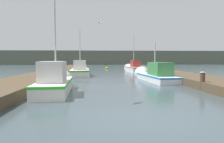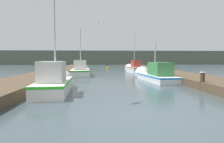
{
  "view_description": "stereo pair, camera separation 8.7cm",
  "coord_description": "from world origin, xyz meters",
  "px_view_note": "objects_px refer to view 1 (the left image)",
  "views": [
    {
      "loc": [
        -1.1,
        -5.29,
        1.61
      ],
      "look_at": [
        -0.17,
        8.36,
        0.76
      ],
      "focal_mm": 32.0,
      "sensor_mm": 36.0,
      "label": 1
    },
    {
      "loc": [
        -1.01,
        -5.3,
        1.61
      ],
      "look_at": [
        -0.17,
        8.36,
        0.76
      ],
      "focal_mm": 32.0,
      "sensor_mm": 36.0,
      "label": 2
    }
  ],
  "objects_px": {
    "fishing_boat_3": "(133,68)",
    "mooring_piling_1": "(131,65)",
    "fishing_boat_2": "(80,71)",
    "channel_buoy": "(107,68)",
    "seagull_1": "(101,23)",
    "fishing_boat_1": "(154,75)",
    "mooring_piling_0": "(77,66)",
    "mooring_piling_3": "(139,67)",
    "fishing_boat_0": "(56,82)",
    "mooring_piling_2": "(203,81)"
  },
  "relations": [
    {
      "from": "fishing_boat_3",
      "to": "mooring_piling_1",
      "type": "bearing_deg",
      "value": 77.53
    },
    {
      "from": "mooring_piling_2",
      "to": "seagull_1",
      "type": "xyz_separation_m",
      "value": [
        -5.06,
        7.65,
        4.21
      ]
    },
    {
      "from": "fishing_boat_3",
      "to": "fishing_boat_2",
      "type": "bearing_deg",
      "value": -150.07
    },
    {
      "from": "mooring_piling_1",
      "to": "mooring_piling_2",
      "type": "height_order",
      "value": "mooring_piling_1"
    },
    {
      "from": "fishing_boat_2",
      "to": "seagull_1",
      "type": "height_order",
      "value": "seagull_1"
    },
    {
      "from": "fishing_boat_2",
      "to": "fishing_boat_0",
      "type": "bearing_deg",
      "value": -95.2
    },
    {
      "from": "mooring_piling_3",
      "to": "mooring_piling_0",
      "type": "bearing_deg",
      "value": 159.28
    },
    {
      "from": "mooring_piling_1",
      "to": "channel_buoy",
      "type": "bearing_deg",
      "value": 165.98
    },
    {
      "from": "mooring_piling_1",
      "to": "channel_buoy",
      "type": "relative_size",
      "value": 1.4
    },
    {
      "from": "fishing_boat_1",
      "to": "mooring_piling_0",
      "type": "xyz_separation_m",
      "value": [
        -7.2,
        13.34,
        0.16
      ]
    },
    {
      "from": "fishing_boat_1",
      "to": "seagull_1",
      "type": "distance_m",
      "value": 6.38
    },
    {
      "from": "mooring_piling_1",
      "to": "mooring_piling_2",
      "type": "distance_m",
      "value": 21.64
    },
    {
      "from": "mooring_piling_0",
      "to": "channel_buoy",
      "type": "distance_m",
      "value": 6.06
    },
    {
      "from": "mooring_piling_3",
      "to": "channel_buoy",
      "type": "height_order",
      "value": "mooring_piling_3"
    },
    {
      "from": "mooring_piling_1",
      "to": "fishing_boat_1",
      "type": "bearing_deg",
      "value": -93.56
    },
    {
      "from": "mooring_piling_1",
      "to": "seagull_1",
      "type": "xyz_separation_m",
      "value": [
        -5.01,
        -13.99,
        4.03
      ]
    },
    {
      "from": "fishing_boat_2",
      "to": "mooring_piling_0",
      "type": "height_order",
      "value": "fishing_boat_2"
    },
    {
      "from": "mooring_piling_3",
      "to": "seagull_1",
      "type": "height_order",
      "value": "seagull_1"
    },
    {
      "from": "fishing_boat_2",
      "to": "mooring_piling_3",
      "type": "distance_m",
      "value": 8.6
    },
    {
      "from": "seagull_1",
      "to": "fishing_boat_0",
      "type": "bearing_deg",
      "value": -144.26
    },
    {
      "from": "seagull_1",
      "to": "fishing_boat_2",
      "type": "bearing_deg",
      "value": 90.37
    },
    {
      "from": "mooring_piling_1",
      "to": "channel_buoy",
      "type": "xyz_separation_m",
      "value": [
        -3.87,
        0.97,
        -0.53
      ]
    },
    {
      "from": "mooring_piling_3",
      "to": "channel_buoy",
      "type": "distance_m",
      "value": 8.22
    },
    {
      "from": "fishing_boat_3",
      "to": "channel_buoy",
      "type": "height_order",
      "value": "fishing_boat_3"
    },
    {
      "from": "mooring_piling_1",
      "to": "fishing_boat_0",
      "type": "bearing_deg",
      "value": -108.87
    },
    {
      "from": "fishing_boat_2",
      "to": "channel_buoy",
      "type": "distance_m",
      "value": 12.7
    },
    {
      "from": "fishing_boat_1",
      "to": "mooring_piling_0",
      "type": "relative_size",
      "value": 5.19
    },
    {
      "from": "fishing_boat_0",
      "to": "fishing_boat_2",
      "type": "height_order",
      "value": "fishing_boat_2"
    },
    {
      "from": "fishing_boat_2",
      "to": "mooring_piling_1",
      "type": "height_order",
      "value": "fishing_boat_2"
    },
    {
      "from": "fishing_boat_0",
      "to": "fishing_boat_2",
      "type": "relative_size",
      "value": 0.9
    },
    {
      "from": "fishing_boat_1",
      "to": "mooring_piling_0",
      "type": "bearing_deg",
      "value": 112.59
    },
    {
      "from": "channel_buoy",
      "to": "fishing_boat_0",
      "type": "bearing_deg",
      "value": -98.75
    },
    {
      "from": "fishing_boat_2",
      "to": "mooring_piling_1",
      "type": "relative_size",
      "value": 4.41
    },
    {
      "from": "fishing_boat_1",
      "to": "mooring_piling_1",
      "type": "relative_size",
      "value": 4.54
    },
    {
      "from": "fishing_boat_0",
      "to": "mooring_piling_1",
      "type": "bearing_deg",
      "value": 67.7
    },
    {
      "from": "fishing_boat_2",
      "to": "channel_buoy",
      "type": "bearing_deg",
      "value": 71.94
    },
    {
      "from": "mooring_piling_3",
      "to": "channel_buoy",
      "type": "xyz_separation_m",
      "value": [
        -3.81,
        7.27,
        -0.44
      ]
    },
    {
      "from": "seagull_1",
      "to": "mooring_piling_1",
      "type": "bearing_deg",
      "value": 33.33
    },
    {
      "from": "seagull_1",
      "to": "fishing_boat_1",
      "type": "bearing_deg",
      "value": -69.86
    },
    {
      "from": "fishing_boat_3",
      "to": "mooring_piling_2",
      "type": "xyz_separation_m",
      "value": [
        0.95,
        -14.62,
        0.01
      ]
    },
    {
      "from": "channel_buoy",
      "to": "mooring_piling_1",
      "type": "bearing_deg",
      "value": -14.02
    },
    {
      "from": "fishing_boat_1",
      "to": "fishing_boat_2",
      "type": "bearing_deg",
      "value": 133.2
    },
    {
      "from": "fishing_boat_0",
      "to": "seagull_1",
      "type": "relative_size",
      "value": 10.29
    },
    {
      "from": "fishing_boat_3",
      "to": "seagull_1",
      "type": "distance_m",
      "value": 9.13
    },
    {
      "from": "fishing_boat_1",
      "to": "fishing_boat_2",
      "type": "distance_m",
      "value": 7.96
    },
    {
      "from": "fishing_boat_1",
      "to": "channel_buoy",
      "type": "height_order",
      "value": "fishing_boat_1"
    },
    {
      "from": "fishing_boat_2",
      "to": "mooring_piling_2",
      "type": "distance_m",
      "value": 12.51
    },
    {
      "from": "fishing_boat_1",
      "to": "seagull_1",
      "type": "height_order",
      "value": "seagull_1"
    },
    {
      "from": "fishing_boat_3",
      "to": "channel_buoy",
      "type": "bearing_deg",
      "value": 105.24
    },
    {
      "from": "mooring_piling_3",
      "to": "channel_buoy",
      "type": "bearing_deg",
      "value": 117.65
    }
  ]
}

